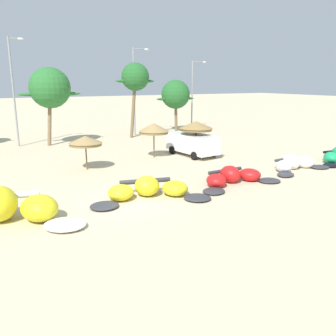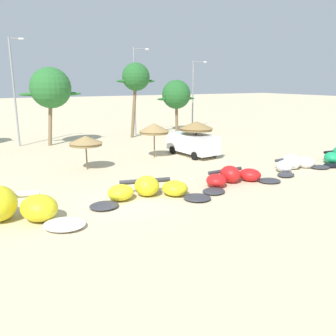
{
  "view_description": "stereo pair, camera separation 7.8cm",
  "coord_description": "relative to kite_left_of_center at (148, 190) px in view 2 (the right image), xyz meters",
  "views": [
    {
      "loc": [
        -6.37,
        -16.76,
        6.29
      ],
      "look_at": [
        3.7,
        2.0,
        1.0
      ],
      "focal_mm": 37.59,
      "sensor_mm": 36.0,
      "label": 1
    },
    {
      "loc": [
        -6.3,
        -16.79,
        6.29
      ],
      "look_at": [
        3.7,
        2.0,
        1.0
      ],
      "focal_mm": 37.59,
      "sensor_mm": 36.0,
      "label": 2
    }
  ],
  "objects": [
    {
      "name": "parked_van",
      "position": [
        8.19,
        8.62,
        0.66
      ],
      "size": [
        2.77,
        5.18,
        1.84
      ],
      "color": "white",
      "rests_on": "ground"
    },
    {
      "name": "palm_left_of_gap",
      "position": [
        -1.4,
        19.38,
        5.16
      ],
      "size": [
        5.92,
        3.95,
        7.61
      ],
      "color": "#7F6647",
      "rests_on": "ground"
    },
    {
      "name": "beach_umbrella_near_palms",
      "position": [
        8.43,
        8.37,
        2.13
      ],
      "size": [
        2.88,
        2.88,
        2.96
      ],
      "color": "brown",
      "rests_on": "ground"
    },
    {
      "name": "kite_left_of_center",
      "position": [
        0.0,
        0.0,
        0.0
      ],
      "size": [
        6.71,
        3.93,
        1.12
      ],
      "color": "#333338",
      "rests_on": "ground"
    },
    {
      "name": "kite_right_of_center",
      "position": [
        12.0,
        0.66,
        -0.0
      ],
      "size": [
        5.54,
        2.8,
        1.12
      ],
      "color": "#333338",
      "rests_on": "ground"
    },
    {
      "name": "palm_center_left",
      "position": [
        7.99,
        20.29,
        6.19
      ],
      "size": [
        4.61,
        3.08,
        8.27
      ],
      "color": "brown",
      "rests_on": "ground"
    },
    {
      "name": "lamppost_west_center",
      "position": [
        -4.51,
        20.38,
        5.21
      ],
      "size": [
        1.44,
        0.24,
        10.27
      ],
      "color": "gray",
      "rests_on": "ground"
    },
    {
      "name": "beach_umbrella_middle",
      "position": [
        4.89,
        9.3,
        2.03
      ],
      "size": [
        2.52,
        2.52,
        2.9
      ],
      "color": "brown",
      "rests_on": "ground"
    },
    {
      "name": "beach_umbrella_near_van",
      "position": [
        -1.26,
        7.89,
        1.68
      ],
      "size": [
        2.41,
        2.41,
        2.47
      ],
      "color": "brown",
      "rests_on": "ground"
    },
    {
      "name": "kite_center",
      "position": [
        5.86,
        -0.06,
        -0.02
      ],
      "size": [
        6.18,
        2.87,
        1.07
      ],
      "color": "#333338",
      "rests_on": "ground"
    },
    {
      "name": "lamppost_east_center",
      "position": [
        8.48,
        21.49,
        5.1
      ],
      "size": [
        2.0,
        0.24,
        9.94
      ],
      "color": "gray",
      "rests_on": "ground"
    },
    {
      "name": "ground_plane",
      "position": [
        -1.44,
        -0.09,
        -0.43
      ],
      "size": [
        260.0,
        260.0,
        0.0
      ],
      "primitive_type": "plane",
      "color": "beige"
    },
    {
      "name": "lamppost_east",
      "position": [
        17.32,
        22.95,
        4.55
      ],
      "size": [
        2.17,
        0.24,
        8.81
      ],
      "color": "gray",
      "rests_on": "ground"
    },
    {
      "name": "palm_center_right",
      "position": [
        14.27,
        22.28,
        4.17
      ],
      "size": [
        5.37,
        3.58,
        6.43
      ],
      "color": "brown",
      "rests_on": "ground"
    }
  ]
}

